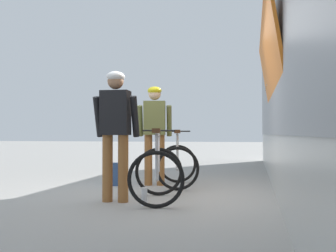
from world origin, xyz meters
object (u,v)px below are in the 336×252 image
(bicycle_near_white, at_px, (177,163))
(water_bottle_near_the_bikes, at_px, (144,196))
(cyclist_near_in_olive, at_px, (155,126))
(cyclist_far_in_dark, at_px, (116,124))
(backpack_on_platform, at_px, (119,174))
(bicycle_far_silver, at_px, (157,172))
(water_bottle_by_the_backpack, at_px, (123,180))

(bicycle_near_white, distance_m, water_bottle_near_the_bikes, 1.92)
(cyclist_near_in_olive, bearing_deg, bicycle_near_white, -8.19)
(cyclist_near_in_olive, height_order, cyclist_far_in_dark, same)
(backpack_on_platform, height_order, water_bottle_near_the_bikes, backpack_on_platform)
(cyclist_far_in_dark, relative_size, water_bottle_near_the_bikes, 7.72)
(cyclist_near_in_olive, distance_m, cyclist_far_in_dark, 1.79)
(cyclist_near_in_olive, xyz_separation_m, bicycle_far_silver, (0.45, -1.64, -0.65))
(cyclist_near_in_olive, bearing_deg, water_bottle_near_the_bikes, -79.70)
(cyclist_far_in_dark, bearing_deg, backpack_on_platform, 107.44)
(cyclist_far_in_dark, height_order, backpack_on_platform, cyclist_far_in_dark)
(cyclist_far_in_dark, xyz_separation_m, water_bottle_by_the_backpack, (-0.46, 1.68, -0.96))
(bicycle_far_silver, distance_m, backpack_on_platform, 1.83)
(backpack_on_platform, height_order, water_bottle_by_the_backpack, backpack_on_platform)
(cyclist_near_in_olive, bearing_deg, bicycle_far_silver, -74.57)
(cyclist_near_in_olive, distance_m, water_bottle_by_the_backpack, 1.11)
(bicycle_far_silver, xyz_separation_m, water_bottle_near_the_bikes, (-0.10, -0.32, -0.29))
(backpack_on_platform, relative_size, water_bottle_near_the_bikes, 1.75)
(cyclist_far_in_dark, distance_m, bicycle_near_white, 1.92)
(cyclist_near_in_olive, distance_m, water_bottle_near_the_bikes, 2.20)
(cyclist_far_in_dark, xyz_separation_m, bicycle_far_silver, (0.55, 0.14, -0.65))
(bicycle_far_silver, relative_size, backpack_on_platform, 2.97)
(cyclist_far_in_dark, height_order, bicycle_near_white, cyclist_far_in_dark)
(bicycle_near_white, distance_m, water_bottle_by_the_backpack, 1.03)
(cyclist_far_in_dark, distance_m, bicycle_far_silver, 0.87)
(backpack_on_platform, distance_m, water_bottle_by_the_backpack, 0.13)
(bicycle_far_silver, distance_m, water_bottle_by_the_backpack, 1.86)
(backpack_on_platform, distance_m, water_bottle_near_the_bikes, 2.04)
(backpack_on_platform, xyz_separation_m, water_bottle_by_the_backpack, (0.05, 0.06, -0.10))
(bicycle_near_white, xyz_separation_m, bicycle_far_silver, (0.03, -1.58, 0.00))
(water_bottle_near_the_bikes, bearing_deg, bicycle_far_silver, 72.99)
(bicycle_far_silver, bearing_deg, water_bottle_near_the_bikes, -107.01)
(water_bottle_near_the_bikes, height_order, water_bottle_by_the_backpack, water_bottle_near_the_bikes)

